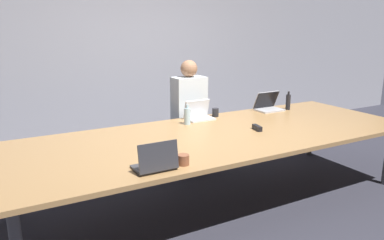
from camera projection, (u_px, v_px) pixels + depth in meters
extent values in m
plane|color=#2D2D38|center=(217.00, 200.00, 3.94)|extent=(24.00, 24.00, 0.00)
cube|color=#9999A3|center=(134.00, 52.00, 5.58)|extent=(12.00, 0.06, 2.80)
cube|color=#9E7547|center=(218.00, 136.00, 3.77)|extent=(4.22, 1.54, 0.04)
cylinder|color=#4C4C51|center=(6.00, 186.00, 3.45)|extent=(0.08, 0.08, 0.69)
cylinder|color=#4C4C51|center=(310.00, 131.00, 5.26)|extent=(0.08, 0.08, 0.69)
cube|color=#B7B7BC|center=(269.00, 110.00, 4.78)|extent=(0.33, 0.23, 0.02)
cube|color=#B7B7BC|center=(266.00, 100.00, 4.82)|extent=(0.34, 0.11, 0.22)
cube|color=black|center=(266.00, 100.00, 4.81)|extent=(0.33, 0.11, 0.22)
cylinder|color=black|center=(288.00, 102.00, 4.83)|extent=(0.06, 0.06, 0.20)
cylinder|color=black|center=(289.00, 93.00, 4.80)|extent=(0.03, 0.03, 0.04)
cube|color=#333338|center=(154.00, 167.00, 2.84)|extent=(0.31, 0.21, 0.02)
cube|color=#333338|center=(159.00, 157.00, 2.73)|extent=(0.31, 0.04, 0.21)
cube|color=silver|center=(158.00, 156.00, 2.74)|extent=(0.31, 0.04, 0.21)
cylinder|color=brown|center=(183.00, 160.00, 2.91)|extent=(0.09, 0.09, 0.08)
cube|color=silver|center=(200.00, 119.00, 4.32)|extent=(0.31, 0.20, 0.02)
cube|color=silver|center=(197.00, 108.00, 4.37)|extent=(0.31, 0.06, 0.20)
cube|color=silver|center=(197.00, 109.00, 4.36)|extent=(0.31, 0.06, 0.20)
cube|color=#2D2D38|center=(189.00, 151.00, 4.78)|extent=(0.32, 0.24, 0.45)
cube|color=silver|center=(189.00, 106.00, 4.63)|extent=(0.40, 0.24, 0.73)
sphere|color=#9E7051|center=(189.00, 69.00, 4.52)|extent=(0.21, 0.21, 0.21)
cylinder|color=#232328|center=(215.00, 112.00, 4.47)|extent=(0.08, 0.08, 0.10)
cylinder|color=#ADD1E0|center=(187.00, 116.00, 4.10)|extent=(0.07, 0.07, 0.18)
cylinder|color=#ADD1E0|center=(187.00, 107.00, 4.07)|extent=(0.03, 0.03, 0.04)
cube|color=black|center=(257.00, 128.00, 3.89)|extent=(0.07, 0.16, 0.05)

